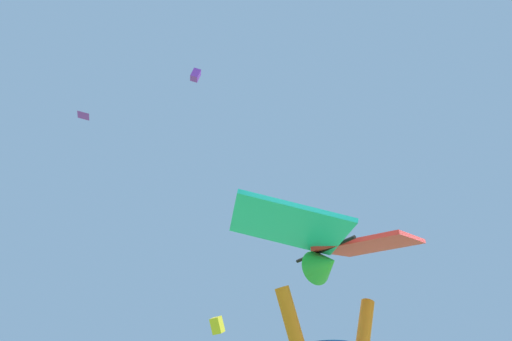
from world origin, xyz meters
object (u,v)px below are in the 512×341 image
held_stunt_kite (330,244)px  distant_kite_yellow_mid_right (217,325)px  distant_kite_purple_mid_left (196,75)px  distant_kite_purple_far_center (84,115)px

held_stunt_kite → distant_kite_yellow_mid_right: distant_kite_yellow_mid_right is taller
distant_kite_yellow_mid_right → distant_kite_purple_mid_left: size_ratio=1.82×
distant_kite_yellow_mid_right → distant_kite_purple_mid_left: bearing=-118.6°
held_stunt_kite → distant_kite_purple_far_center: (-0.60, 25.82, 17.13)m
held_stunt_kite → distant_kite_purple_mid_left: bearing=75.9°
held_stunt_kite → distant_kite_purple_mid_left: size_ratio=2.07×
distant_kite_yellow_mid_right → held_stunt_kite: bearing=-111.1°
distant_kite_purple_far_center → distant_kite_purple_mid_left: bearing=-62.7°
held_stunt_kite → distant_kite_purple_far_center: bearing=91.3°
held_stunt_kite → distant_kite_yellow_mid_right: (11.72, 30.44, 5.02)m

